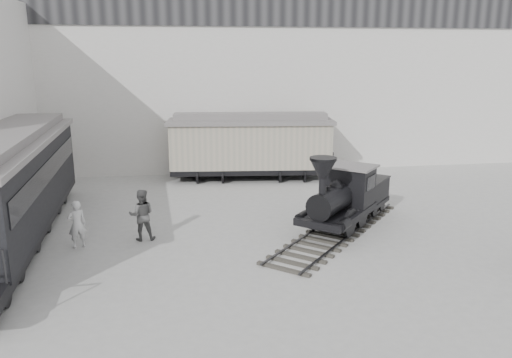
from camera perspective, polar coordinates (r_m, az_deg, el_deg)
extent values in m
plane|color=#9E9E9B|center=(15.69, 5.80, -10.53)|extent=(90.00, 90.00, 0.00)
cube|color=silver|center=(29.05, -1.52, 11.99)|extent=(34.00, 2.40, 11.00)
cube|color=#302E29|center=(19.10, 9.11, -5.84)|extent=(7.05, 7.69, 0.15)
cube|color=#2D2D30|center=(19.33, 7.28, -5.38)|extent=(5.70, 6.51, 0.06)
cube|color=#2D2D30|center=(18.85, 11.00, -6.04)|extent=(5.70, 6.51, 0.06)
cylinder|color=black|center=(18.78, 6.57, -4.20)|extent=(0.76, 0.85, 1.03)
cylinder|color=black|center=(18.24, 10.70, -4.91)|extent=(0.76, 0.85, 1.03)
cylinder|color=black|center=(19.83, 8.10, -3.26)|extent=(0.76, 0.85, 1.03)
cylinder|color=black|center=(19.32, 12.04, -3.90)|extent=(0.76, 0.85, 1.03)
cube|color=black|center=(19.00, 9.36, -3.73)|extent=(3.61, 3.76, 0.26)
cylinder|color=black|center=(18.25, 8.62, -2.48)|extent=(2.11, 2.23, 0.93)
cylinder|color=black|center=(17.31, 7.59, -0.84)|extent=(0.34, 0.34, 0.56)
cone|color=black|center=(17.17, 7.65, 1.12)|extent=(1.26, 1.26, 0.65)
sphere|color=black|center=(18.46, 9.14, -0.87)|extent=(0.49, 0.49, 0.49)
cube|color=black|center=(19.51, 10.42, -0.70)|extent=(2.20, 2.14, 1.45)
cube|color=slate|center=(19.34, 10.52, 1.49)|extent=(2.46, 2.41, 0.07)
cube|color=black|center=(21.16, 12.07, -1.08)|extent=(2.49, 2.51, 0.84)
cylinder|color=black|center=(26.95, -5.18, 0.78)|extent=(1.93, 0.94, 0.75)
cylinder|color=black|center=(27.11, 3.90, 0.88)|extent=(1.93, 0.94, 0.75)
cube|color=black|center=(26.91, -0.63, 1.22)|extent=(8.58, 3.20, 0.28)
cube|color=#9D9887|center=(26.65, -0.64, 3.95)|extent=(8.59, 3.30, 2.33)
cube|color=slate|center=(26.46, -0.64, 6.64)|extent=(8.90, 3.60, 0.19)
cube|color=slate|center=(26.43, -0.64, 7.20)|extent=(8.08, 1.96, 0.34)
cylinder|color=black|center=(23.49, -23.95, -2.27)|extent=(2.19, 0.94, 0.82)
cube|color=black|center=(19.60, -26.37, -4.94)|extent=(3.38, 13.63, 0.29)
cube|color=black|center=(19.76, -26.42, -0.36)|extent=(3.38, 11.88, 2.64)
cube|color=black|center=(19.37, -22.57, 0.96)|extent=(0.64, 10.94, 0.73)
cube|color=slate|center=(19.50, -26.87, 3.68)|extent=(3.60, 12.28, 0.20)
imported|color=silver|center=(18.27, -19.78, -4.89)|extent=(0.72, 0.61, 1.69)
imported|color=#525252|center=(18.34, -12.93, -4.02)|extent=(0.93, 0.73, 1.87)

